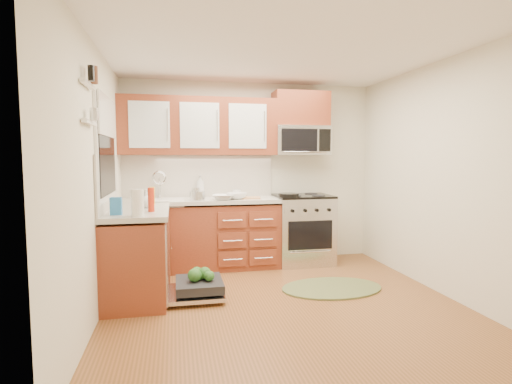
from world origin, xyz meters
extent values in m
plane|color=brown|center=(0.00, 0.00, 0.00)|extent=(3.50, 3.50, 0.00)
plane|color=white|center=(0.00, 0.00, 2.50)|extent=(3.50, 3.50, 0.00)
cube|color=silver|center=(0.00, 1.75, 1.25)|extent=(3.50, 0.04, 2.50)
cube|color=silver|center=(0.00, -1.75, 1.25)|extent=(3.50, 0.04, 2.50)
cube|color=silver|center=(-1.75, 0.00, 1.25)|extent=(0.04, 3.50, 2.50)
cube|color=silver|center=(1.75, 0.00, 1.25)|extent=(0.04, 3.50, 2.50)
cube|color=maroon|center=(-0.73, 1.45, 0.42)|extent=(2.05, 0.60, 0.85)
cube|color=maroon|center=(-1.45, 0.52, 0.42)|extent=(0.60, 1.25, 0.85)
cube|color=#BCB5AC|center=(-0.72, 1.44, 0.90)|extent=(2.07, 0.64, 0.05)
cube|color=#BCB5AC|center=(-1.44, 0.53, 0.90)|extent=(0.64, 1.27, 0.05)
cube|color=beige|center=(-0.73, 1.74, 1.21)|extent=(2.05, 0.02, 0.57)
cube|color=beige|center=(-1.74, 0.52, 1.21)|extent=(0.02, 1.25, 0.57)
cube|color=maroon|center=(0.68, 1.57, 2.13)|extent=(0.76, 0.35, 0.47)
cube|color=white|center=(-1.71, 0.50, 1.88)|extent=(0.02, 0.96, 0.40)
cube|color=white|center=(-1.72, -0.35, 2.05)|extent=(0.04, 0.40, 0.03)
cube|color=white|center=(-1.72, -0.35, 1.75)|extent=(0.04, 0.40, 0.03)
cylinder|color=black|center=(0.40, 1.18, 0.98)|extent=(0.33, 0.33, 0.05)
cylinder|color=silver|center=(-0.78, 1.26, 0.98)|extent=(0.19, 0.19, 0.12)
cube|color=tan|center=(-0.11, 1.33, 0.94)|extent=(0.33, 0.24, 0.02)
cylinder|color=silver|center=(-0.80, 1.25, 1.00)|extent=(0.12, 0.12, 0.16)
cylinder|color=white|center=(-1.39, -0.02, 1.05)|extent=(0.14, 0.14, 0.25)
cylinder|color=gold|center=(-1.31, 0.90, 1.03)|extent=(0.09, 0.09, 0.20)
cylinder|color=red|center=(-1.29, 0.29, 1.05)|extent=(0.07, 0.07, 0.24)
cube|color=brown|center=(-1.36, 0.81, 0.99)|extent=(0.15, 0.11, 0.14)
cube|color=#2975C0|center=(-1.60, 0.12, 1.01)|extent=(0.11, 0.07, 0.17)
imported|color=#999999|center=(-0.45, 1.25, 0.96)|extent=(0.34, 0.34, 0.07)
imported|color=#999999|center=(-0.26, 1.31, 0.97)|extent=(0.35, 0.35, 0.08)
imported|color=#999999|center=(-0.22, 1.62, 0.97)|extent=(0.12, 0.12, 0.10)
imported|color=#999999|center=(-0.71, 1.68, 1.07)|extent=(0.13, 0.13, 0.30)
imported|color=#999999|center=(-1.37, 0.84, 1.02)|extent=(0.10, 0.10, 0.18)
imported|color=#999999|center=(-1.36, 0.62, 1.02)|extent=(0.15, 0.15, 0.18)
camera|label=1|loc=(-1.05, -3.80, 1.47)|focal=28.00mm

